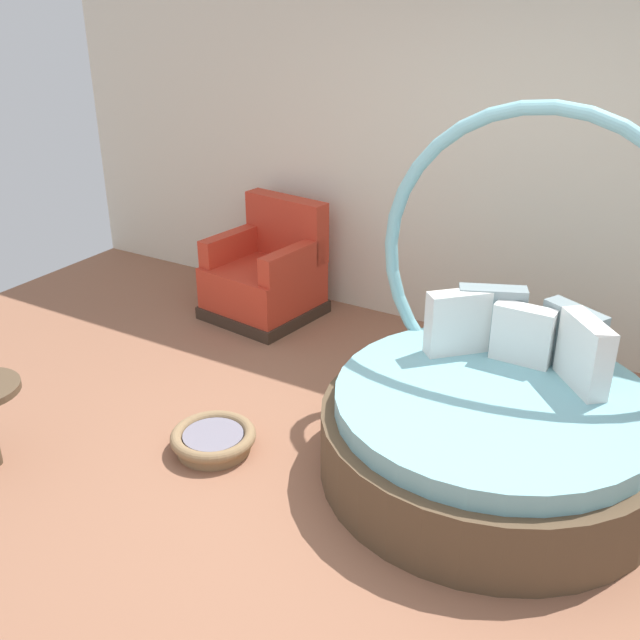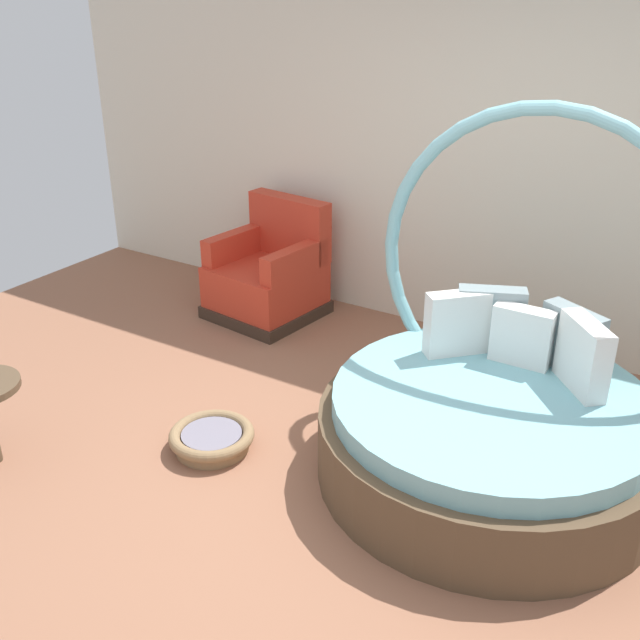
# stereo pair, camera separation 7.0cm
# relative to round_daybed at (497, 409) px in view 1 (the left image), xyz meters

# --- Properties ---
(ground_plane) EXTENTS (8.00, 8.00, 0.02)m
(ground_plane) POSITION_rel_round_daybed_xyz_m (-0.61, -0.83, -0.39)
(ground_plane) COLOR #936047
(back_wall) EXTENTS (8.00, 0.12, 2.82)m
(back_wall) POSITION_rel_round_daybed_xyz_m (-0.61, 1.65, 1.03)
(back_wall) COLOR silver
(back_wall) RESTS_ON ground_plane
(round_daybed) EXTENTS (1.89, 1.89, 2.00)m
(round_daybed) POSITION_rel_round_daybed_xyz_m (0.00, 0.00, 0.00)
(round_daybed) COLOR brown
(round_daybed) RESTS_ON ground_plane
(red_armchair) EXTENTS (0.89, 0.89, 0.94)m
(red_armchair) POSITION_rel_round_daybed_xyz_m (-2.31, 1.09, -0.05)
(red_armchair) COLOR #38281E
(red_armchair) RESTS_ON ground_plane
(pet_basket) EXTENTS (0.51, 0.51, 0.13)m
(pet_basket) POSITION_rel_round_daybed_xyz_m (-1.47, -0.70, -0.30)
(pet_basket) COLOR #8E704C
(pet_basket) RESTS_ON ground_plane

